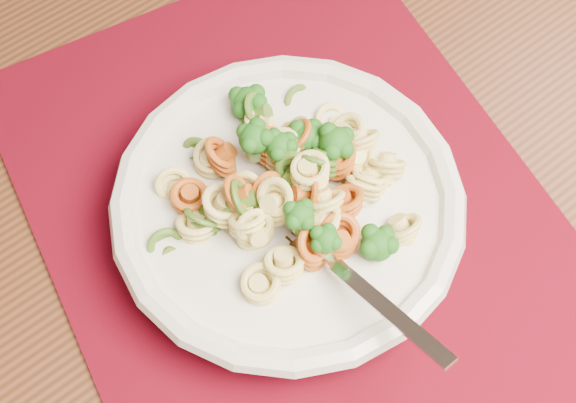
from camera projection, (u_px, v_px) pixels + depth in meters
The scene contains 5 objects.
dining_table at pixel (327, 155), 0.75m from camera, with size 1.73×1.38×0.72m.
placemat at pixel (294, 215), 0.62m from camera, with size 0.48×0.37×0.00m, color #4E0310.
pasta_bowl at pixel (288, 208), 0.59m from camera, with size 0.26×0.26×0.05m.
pasta_broccoli_heap at pixel (288, 198), 0.58m from camera, with size 0.22×0.22×0.06m, color #E0D26F, non-canonical shape.
fork at pixel (312, 245), 0.56m from camera, with size 0.19×0.02×0.01m, color silver, non-canonical shape.
Camera 1 is at (-0.33, -0.57, 1.28)m, focal length 50.00 mm.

